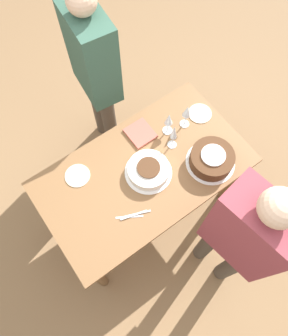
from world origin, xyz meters
TOP-DOWN VIEW (x-y plane):
  - ground_plane at (0.00, 0.00)m, footprint 12.00×12.00m
  - dining_table at (0.00, 0.00)m, footprint 1.38×0.78m
  - cake_center_white at (0.02, -0.02)m, footprint 0.31×0.31m
  - cake_front_chocolate at (0.39, -0.20)m, footprint 0.32×0.32m
  - wine_glass_near at (0.27, 0.05)m, footprint 0.06×0.06m
  - wine_glass_far at (0.44, 0.13)m, footprint 0.07×0.07m
  - wine_glass_extra at (0.31, 0.15)m, footprint 0.07×0.07m
  - dessert_plate_left at (-0.37, 0.22)m, footprint 0.16×0.16m
  - dessert_plate_right at (0.58, 0.13)m, footprint 0.17×0.17m
  - fork_pile at (-0.23, -0.20)m, footprint 0.21×0.10m
  - napkin_stack at (0.14, 0.24)m, footprint 0.17×0.18m
  - person_cutting at (0.16, -0.69)m, footprint 0.28×0.43m
  - person_watching at (0.13, 0.76)m, footprint 0.26×0.42m

SIDE VIEW (x-z plane):
  - ground_plane at x=0.00m, z-range 0.00..0.00m
  - dining_table at x=0.00m, z-range 0.25..1.03m
  - dessert_plate_left at x=-0.37m, z-range 0.77..0.78m
  - dessert_plate_right at x=0.58m, z-range 0.77..0.78m
  - fork_pile at x=-0.23m, z-range 0.77..0.78m
  - napkin_stack at x=0.14m, z-range 0.77..0.79m
  - cake_center_white at x=0.02m, z-range 0.77..0.85m
  - cake_front_chocolate at x=0.39m, z-range 0.77..0.89m
  - wine_glass_extra at x=0.31m, z-range 0.81..1.01m
  - wine_glass_far at x=0.44m, z-range 0.82..1.03m
  - wine_glass_near at x=0.27m, z-range 0.82..1.05m
  - person_cutting at x=0.16m, z-range 0.16..1.73m
  - person_watching at x=0.13m, z-range 0.16..1.74m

